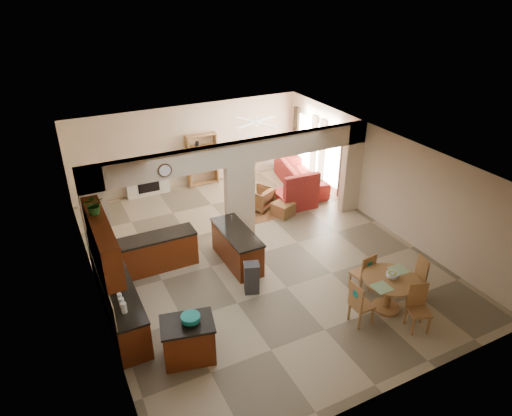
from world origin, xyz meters
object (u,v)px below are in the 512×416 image
kitchen_island (188,340)px  sofa (300,175)px  dining_table (389,289)px  armchair (260,198)px

kitchen_island → sofa: 8.42m
sofa → dining_table: bearing=177.1°
sofa → armchair: size_ratio=3.67×
kitchen_island → dining_table: kitchen_island is taller
dining_table → armchair: (-0.32, 5.54, -0.19)m
dining_table → sofa: bearing=75.1°
dining_table → sofa: size_ratio=0.43×
dining_table → sofa: dining_table is taller
kitchen_island → dining_table: 4.41m
armchair → dining_table: bearing=66.3°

